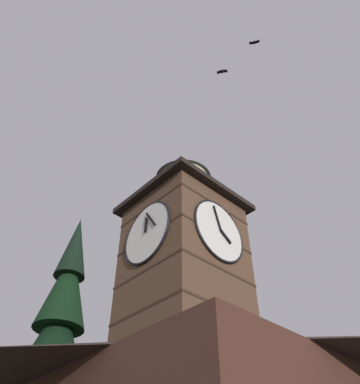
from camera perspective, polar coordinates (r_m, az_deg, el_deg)
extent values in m
pyramid|color=#2D231E|center=(14.39, 2.58, -24.62)|extent=(11.26, 12.05, 2.25)
cube|color=brown|center=(16.60, 0.61, -11.22)|extent=(4.02, 4.02, 6.14)
cube|color=#3C291C|center=(15.57, 0.67, -18.69)|extent=(4.06, 4.06, 0.10)
cube|color=#3C291C|center=(16.21, 0.63, -13.66)|extent=(4.06, 4.06, 0.10)
cube|color=#3C291C|center=(16.97, 0.59, -9.06)|extent=(4.06, 4.06, 0.10)
cube|color=#3C291C|center=(17.83, 0.56, -4.87)|extent=(4.06, 4.06, 0.10)
cylinder|color=white|center=(15.90, 5.66, -5.63)|extent=(2.70, 0.10, 2.70)
torus|color=black|center=(15.89, 5.72, -5.59)|extent=(2.80, 0.10, 2.80)
cube|color=black|center=(15.91, 6.65, -6.43)|extent=(0.62, 0.04, 0.48)
cube|color=black|center=(16.06, 5.40, -3.71)|extent=(0.40, 0.04, 1.08)
sphere|color=black|center=(15.84, 5.95, -5.46)|extent=(0.10, 0.10, 0.10)
cylinder|color=white|center=(15.97, -4.77, -5.87)|extent=(0.10, 2.70, 2.70)
torus|color=black|center=(15.96, -4.84, -5.83)|extent=(0.10, 2.80, 2.80)
cube|color=black|center=(16.11, -4.96, -4.73)|extent=(0.04, 0.14, 0.68)
cube|color=black|center=(16.00, -4.27, -3.91)|extent=(0.04, 0.67, 0.97)
sphere|color=black|center=(15.91, -5.08, -5.71)|extent=(0.10, 0.10, 0.10)
cube|color=black|center=(18.39, 0.54, -2.55)|extent=(4.72, 4.72, 0.25)
cylinder|color=#D1BC84|center=(19.05, 0.52, -0.14)|extent=(2.47, 2.47, 1.80)
cylinder|color=#2D2319|center=(18.66, 0.53, -1.53)|extent=(2.53, 2.53, 0.10)
cylinder|color=#2D2319|center=(19.05, 0.52, -0.14)|extent=(2.53, 2.53, 0.10)
cylinder|color=#2D2319|center=(19.45, 0.51, 1.19)|extent=(2.53, 2.53, 0.10)
cone|color=#424C5B|center=(20.10, 0.49, 3.22)|extent=(2.77, 2.77, 1.32)
sphere|color=#2D3847|center=(20.64, 0.48, 4.73)|extent=(0.16, 0.16, 0.16)
cone|color=black|center=(20.92, -17.50, -19.67)|extent=(3.39, 3.39, 4.71)
cone|color=black|center=(22.03, -16.02, -12.90)|extent=(2.52, 2.52, 4.66)
cone|color=black|center=(23.22, -14.92, -7.64)|extent=(1.66, 1.66, 3.83)
cone|color=black|center=(24.70, 6.38, -25.42)|extent=(3.47, 3.47, 2.69)
cone|color=black|center=(25.30, 6.03, -21.08)|extent=(2.66, 2.66, 2.73)
cone|color=black|center=(26.13, 5.68, -16.56)|extent=(1.85, 1.85, 3.16)
sphere|color=silver|center=(58.48, -15.69, -23.81)|extent=(1.48, 1.48, 1.48)
ellipsoid|color=black|center=(20.58, 10.71, 20.50)|extent=(0.21, 0.18, 0.10)
cube|color=black|center=(20.59, 11.08, 20.55)|extent=(0.24, 0.28, 0.09)
cube|color=black|center=(20.57, 10.35, 20.45)|extent=(0.24, 0.28, 0.09)
ellipsoid|color=black|center=(19.70, 6.11, 16.94)|extent=(0.23, 0.21, 0.11)
cube|color=black|center=(19.70, 5.73, 16.89)|extent=(0.26, 0.28, 0.10)
cube|color=black|center=(19.70, 6.49, 16.99)|extent=(0.26, 0.28, 0.10)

